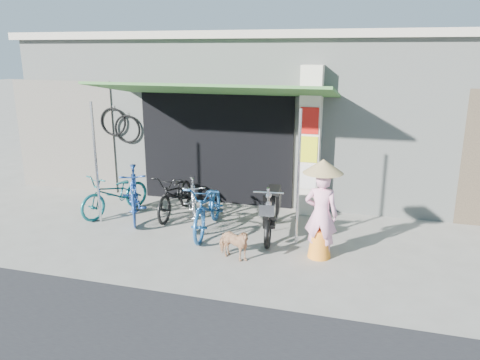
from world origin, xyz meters
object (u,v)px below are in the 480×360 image
(bike_silver, at_px, (194,203))
(street_dog, at_px, (233,244))
(bike_blue, at_px, (134,194))
(moped, at_px, (272,210))
(bike_black, at_px, (176,194))
(bike_navy, at_px, (208,207))
(nun, at_px, (321,209))
(bike_teal, at_px, (116,194))

(bike_silver, height_order, street_dog, bike_silver)
(bike_blue, distance_m, moped, 2.80)
(bike_black, relative_size, bike_silver, 1.15)
(bike_navy, bearing_deg, street_dog, -58.09)
(bike_navy, bearing_deg, moped, 6.09)
(nun, bearing_deg, bike_silver, -14.61)
(bike_black, distance_m, moped, 2.15)
(bike_blue, xyz_separation_m, bike_navy, (1.66, -0.26, -0.04))
(bike_black, bearing_deg, bike_blue, -150.24)
(bike_teal, xyz_separation_m, street_dog, (2.95, -1.42, -0.16))
(bike_blue, distance_m, nun, 3.86)
(bike_teal, xyz_separation_m, moped, (3.31, -0.16, 0.02))
(bike_silver, xyz_separation_m, moped, (1.54, -0.04, 0.01))
(bike_teal, xyz_separation_m, bike_silver, (1.76, -0.13, 0.01))
(bike_silver, distance_m, nun, 2.67)
(bike_navy, bearing_deg, nun, -19.96)
(street_dog, xyz_separation_m, nun, (1.32, 0.49, 0.55))
(bike_teal, xyz_separation_m, bike_navy, (2.16, -0.40, 0.04))
(bike_silver, relative_size, street_dog, 2.28)
(bike_black, bearing_deg, nun, -23.37)
(street_dog, bearing_deg, moped, 3.59)
(bike_black, relative_size, moped, 0.96)
(bike_blue, bearing_deg, bike_teal, 136.49)
(bike_blue, relative_size, moped, 0.98)
(bike_teal, distance_m, bike_black, 1.24)
(bike_blue, distance_m, bike_silver, 1.26)
(nun, bearing_deg, bike_navy, -10.97)
(bike_teal, xyz_separation_m, bike_blue, (0.50, -0.14, 0.09))
(bike_silver, relative_size, nun, 0.91)
(street_dog, distance_m, moped, 1.32)
(moped, bearing_deg, bike_teal, 170.67)
(bike_teal, relative_size, bike_navy, 0.91)
(bike_silver, xyz_separation_m, street_dog, (1.19, -1.30, -0.17))
(bike_teal, xyz_separation_m, bike_black, (1.21, 0.28, 0.01))
(bike_navy, height_order, nun, nun)
(bike_silver, bearing_deg, bike_navy, -58.35)
(street_dog, bearing_deg, bike_black, 64.96)
(bike_navy, relative_size, moped, 1.04)
(moped, bearing_deg, street_dog, -112.30)
(bike_teal, height_order, moped, moped)
(bike_teal, bearing_deg, bike_navy, 10.32)
(bike_teal, distance_m, bike_navy, 2.20)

